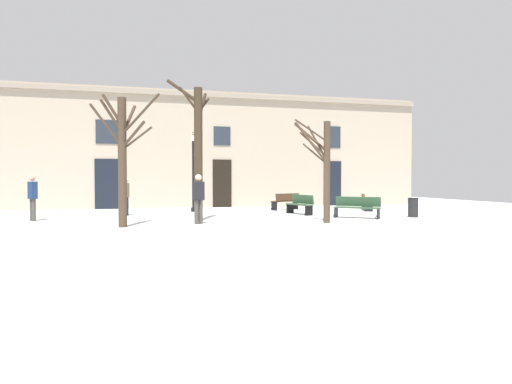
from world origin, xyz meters
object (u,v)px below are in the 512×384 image
Objects in this scene: streetlamp at (193,163)px; bench_facing_shops at (286,201)px; bench_far_corner at (357,207)px; person_by_shop_door at (198,196)px; tree_center at (198,148)px; bench_back_to_back_left at (300,204)px; tree_near_facade at (324,166)px; litter_bin at (413,207)px; person_near_bench at (127,195)px; person_strolling at (33,195)px; tree_left_of_center at (123,154)px; bench_back_to_back_right at (366,202)px.

streetlamp reaches higher than bench_facing_shops.
person_by_shop_door reaches higher than bench_far_corner.
tree_center is 5.67m from bench_back_to_back_left.
tree_near_facade is at bearing -22.24° from tree_center.
bench_facing_shops is 0.96× the size of bench_far_corner.
bench_far_corner is at bearing 19.61° from bench_back_to_back_left.
litter_bin is (8.54, -5.24, -1.95)m from streetlamp.
bench_back_to_back_left reaches higher than litter_bin.
person_near_bench reaches higher than bench_far_corner.
person_strolling is at bearing -152.58° from streetlamp.
person_strolling is at bearing -148.22° from bench_far_corner.
tree_left_of_center reaches higher than streetlamp.
tree_near_facade is (6.95, -0.21, -0.32)m from tree_left_of_center.
person_near_bench reaches higher than litter_bin.
bench_far_corner reaches higher than bench_back_to_back_right.
tree_center is at bearing -93.59° from streetlamp.
tree_near_facade is 2.15× the size of person_strolling.
bench_back_to_back_left is at bearing 163.24° from bench_far_corner.
streetlamp reaches higher than tree_near_facade.
bench_back_to_back_left is 4.36m from bench_back_to_back_right.
tree_left_of_center is at bearing 13.29° from person_strolling.
bench_back_to_back_left reaches higher than bench_facing_shops.
tree_near_facade is at bearing -1.72° from tree_left_of_center.
tree_left_of_center is 10.17m from bench_facing_shops.
bench_far_corner is (2.03, 1.37, -1.61)m from tree_near_facade.
bench_facing_shops is at bearing 125.26° from litter_bin.
litter_bin is 0.49× the size of bench_facing_shops.
bench_back_to_back_right is 15.06m from person_strolling.
bench_back_to_back_right is (8.58, -1.18, -1.91)m from streetlamp.
bench_facing_shops is at bearing 144.38° from bench_far_corner.
bench_facing_shops is 4.05m from bench_back_to_back_right.
bench_far_corner is at bearing 177.07° from litter_bin.
litter_bin is 0.49× the size of person_near_bench.
bench_back_to_back_right is (3.84, -1.30, -0.01)m from bench_facing_shops.
bench_far_corner is at bearing 171.02° from bench_back_to_back_right.
person_by_shop_door is at bearing 25.48° from bench_facing_shops.
streetlamp is at bearing -134.49° from bench_back_to_back_left.
person_near_bench is (-7.76, -1.62, 0.46)m from bench_facing_shops.
bench_back_to_back_right is 11.61m from person_near_bench.
tree_left_of_center reaches higher than tree_near_facade.
person_strolling is at bearing 138.61° from tree_left_of_center.
bench_facing_shops is at bearing 43.90° from tree_center.
tree_left_of_center is 2.47× the size of person_strolling.
person_by_shop_door is (-0.42, -5.91, -1.38)m from streetlamp.
streetlamp is at bearing 121.86° from tree_near_facade.
person_strolling is at bearing 166.57° from tree_center.
bench_far_corner is (6.36, -0.40, -2.28)m from tree_center.
tree_center reaches higher than person_near_bench.
streetlamp is 2.23× the size of bench_back_to_back_left.
bench_facing_shops is 0.95× the size of bench_back_to_back_left.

